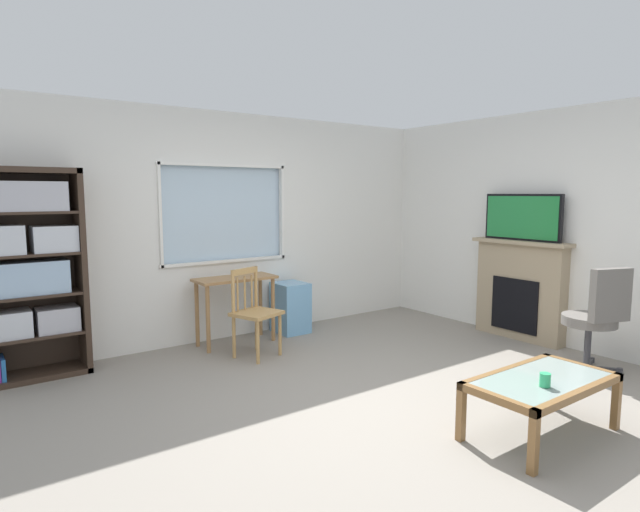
{
  "coord_description": "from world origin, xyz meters",
  "views": [
    {
      "loc": [
        -2.64,
        -2.95,
        1.66
      ],
      "look_at": [
        0.09,
        0.82,
        1.09
      ],
      "focal_mm": 29.05,
      "sensor_mm": 36.0,
      "label": 1
    }
  ],
  "objects_px": {
    "desk_under_window": "(235,290)",
    "coffee_table": "(542,386)",
    "bookshelf": "(27,266)",
    "plastic_drawer_unit": "(290,307)",
    "wooden_chair": "(254,312)",
    "office_chair": "(597,315)",
    "fireplace": "(520,289)",
    "tv": "(522,217)",
    "sippy_cup": "(545,380)"
  },
  "relations": [
    {
      "from": "wooden_chair",
      "to": "fireplace",
      "type": "bearing_deg",
      "value": -23.27
    },
    {
      "from": "desk_under_window",
      "to": "wooden_chair",
      "type": "relative_size",
      "value": 0.98
    },
    {
      "from": "fireplace",
      "to": "tv",
      "type": "distance_m",
      "value": 0.82
    },
    {
      "from": "plastic_drawer_unit",
      "to": "fireplace",
      "type": "relative_size",
      "value": 0.52
    },
    {
      "from": "tv",
      "to": "office_chair",
      "type": "height_order",
      "value": "tv"
    },
    {
      "from": "bookshelf",
      "to": "plastic_drawer_unit",
      "type": "distance_m",
      "value": 2.81
    },
    {
      "from": "wooden_chair",
      "to": "coffee_table",
      "type": "relative_size",
      "value": 0.84
    },
    {
      "from": "coffee_table",
      "to": "sippy_cup",
      "type": "height_order",
      "value": "sippy_cup"
    },
    {
      "from": "tv",
      "to": "fireplace",
      "type": "bearing_deg",
      "value": 0.0
    },
    {
      "from": "plastic_drawer_unit",
      "to": "coffee_table",
      "type": "height_order",
      "value": "plastic_drawer_unit"
    },
    {
      "from": "desk_under_window",
      "to": "office_chair",
      "type": "height_order",
      "value": "office_chair"
    },
    {
      "from": "wooden_chair",
      "to": "tv",
      "type": "distance_m",
      "value": 3.15
    },
    {
      "from": "wooden_chair",
      "to": "office_chair",
      "type": "bearing_deg",
      "value": -45.0
    },
    {
      "from": "fireplace",
      "to": "tv",
      "type": "height_order",
      "value": "tv"
    },
    {
      "from": "desk_under_window",
      "to": "fireplace",
      "type": "height_order",
      "value": "fireplace"
    },
    {
      "from": "wooden_chair",
      "to": "plastic_drawer_unit",
      "type": "relative_size",
      "value": 1.5
    },
    {
      "from": "plastic_drawer_unit",
      "to": "bookshelf",
      "type": "bearing_deg",
      "value": 178.8
    },
    {
      "from": "wooden_chair",
      "to": "plastic_drawer_unit",
      "type": "distance_m",
      "value": 0.99
    },
    {
      "from": "desk_under_window",
      "to": "bookshelf",
      "type": "bearing_deg",
      "value": 176.89
    },
    {
      "from": "bookshelf",
      "to": "sippy_cup",
      "type": "distance_m",
      "value": 4.29
    },
    {
      "from": "coffee_table",
      "to": "fireplace",
      "type": "bearing_deg",
      "value": 36.42
    },
    {
      "from": "bookshelf",
      "to": "plastic_drawer_unit",
      "type": "height_order",
      "value": "bookshelf"
    },
    {
      "from": "wooden_chair",
      "to": "coffee_table",
      "type": "height_order",
      "value": "wooden_chair"
    },
    {
      "from": "sippy_cup",
      "to": "plastic_drawer_unit",
      "type": "bearing_deg",
      "value": 86.81
    },
    {
      "from": "wooden_chair",
      "to": "desk_under_window",
      "type": "bearing_deg",
      "value": 84.25
    },
    {
      "from": "sippy_cup",
      "to": "coffee_table",
      "type": "bearing_deg",
      "value": 36.33
    },
    {
      "from": "plastic_drawer_unit",
      "to": "coffee_table",
      "type": "relative_size",
      "value": 0.56
    },
    {
      "from": "plastic_drawer_unit",
      "to": "sippy_cup",
      "type": "relative_size",
      "value": 6.66
    },
    {
      "from": "office_chair",
      "to": "sippy_cup",
      "type": "xyz_separation_m",
      "value": [
        -1.69,
        -0.5,
        -0.1
      ]
    },
    {
      "from": "tv",
      "to": "coffee_table",
      "type": "height_order",
      "value": "tv"
    },
    {
      "from": "desk_under_window",
      "to": "tv",
      "type": "relative_size",
      "value": 0.95
    },
    {
      "from": "fireplace",
      "to": "plastic_drawer_unit",
      "type": "bearing_deg",
      "value": 138.35
    },
    {
      "from": "tv",
      "to": "office_chair",
      "type": "relative_size",
      "value": 0.93
    },
    {
      "from": "wooden_chair",
      "to": "sippy_cup",
      "type": "bearing_deg",
      "value": -77.64
    },
    {
      "from": "fireplace",
      "to": "office_chair",
      "type": "relative_size",
      "value": 1.14
    },
    {
      "from": "wooden_chair",
      "to": "office_chair",
      "type": "xyz_separation_m",
      "value": [
        2.3,
        -2.3,
        0.09
      ]
    },
    {
      "from": "plastic_drawer_unit",
      "to": "desk_under_window",
      "type": "bearing_deg",
      "value": -176.18
    },
    {
      "from": "wooden_chair",
      "to": "plastic_drawer_unit",
      "type": "height_order",
      "value": "wooden_chair"
    },
    {
      "from": "bookshelf",
      "to": "plastic_drawer_unit",
      "type": "xyz_separation_m",
      "value": [
        2.72,
        -0.06,
        -0.72
      ]
    },
    {
      "from": "bookshelf",
      "to": "plastic_drawer_unit",
      "type": "relative_size",
      "value": 3.14
    },
    {
      "from": "plastic_drawer_unit",
      "to": "office_chair",
      "type": "xyz_separation_m",
      "value": [
        1.5,
        -2.86,
        0.26
      ]
    },
    {
      "from": "office_chair",
      "to": "tv",
      "type": "bearing_deg",
      "value": 67.14
    },
    {
      "from": "desk_under_window",
      "to": "coffee_table",
      "type": "bearing_deg",
      "value": -77.78
    },
    {
      "from": "desk_under_window",
      "to": "wooden_chair",
      "type": "height_order",
      "value": "wooden_chair"
    },
    {
      "from": "desk_under_window",
      "to": "plastic_drawer_unit",
      "type": "height_order",
      "value": "desk_under_window"
    },
    {
      "from": "office_chair",
      "to": "sippy_cup",
      "type": "bearing_deg",
      "value": -163.56
    },
    {
      "from": "plastic_drawer_unit",
      "to": "office_chair",
      "type": "distance_m",
      "value": 3.24
    },
    {
      "from": "bookshelf",
      "to": "tv",
      "type": "height_order",
      "value": "bookshelf"
    },
    {
      "from": "fireplace",
      "to": "coffee_table",
      "type": "bearing_deg",
      "value": -143.58
    },
    {
      "from": "bookshelf",
      "to": "fireplace",
      "type": "xyz_separation_m",
      "value": [
        4.7,
        -1.82,
        -0.45
      ]
    }
  ]
}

